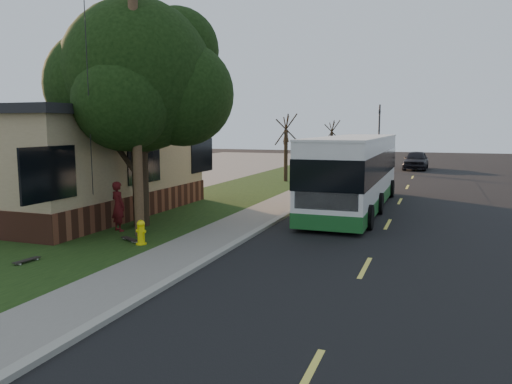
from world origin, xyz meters
TOP-DOWN VIEW (x-y plane):
  - ground at (0.00, 0.00)m, footprint 120.00×120.00m
  - road at (4.00, 10.00)m, footprint 8.00×80.00m
  - curb at (0.00, 10.00)m, footprint 0.25×80.00m
  - sidewalk at (-1.00, 10.00)m, footprint 2.00×80.00m
  - grass_verge at (-4.50, 10.00)m, footprint 5.00×80.00m
  - building_lot at (-14.50, 10.00)m, footprint 15.00×80.00m
  - fire_hydrant at (-2.60, 0.00)m, footprint 0.32×0.32m
  - utility_pole at (-3.31, 0.99)m, footprint 2.86×3.21m
  - leafy_tree at (-4.17, 2.65)m, footprint 6.30×6.00m
  - bare_tree_near at (-3.50, 18.00)m, footprint 1.38×1.21m
  - bare_tree_far at (-3.00, 30.00)m, footprint 1.38×1.21m
  - traffic_signal at (0.50, 34.00)m, footprint 0.18×0.22m
  - transit_bus at (2.26, 9.04)m, footprint 2.67×11.58m
  - skateboarder at (-4.38, 1.40)m, footprint 0.72×0.62m
  - skateboard_main at (-4.29, -2.72)m, footprint 0.26×0.77m
  - skateboard_spare at (-3.17, 0.25)m, footprint 0.83×0.57m
  - dumpster at (-9.50, 7.64)m, footprint 1.33×1.08m
  - distant_car at (3.92, 30.77)m, footprint 2.01×4.66m

SIDE VIEW (x-z plane):
  - ground at x=0.00m, z-range 0.00..0.00m
  - road at x=4.00m, z-range 0.00..0.01m
  - building_lot at x=-14.50m, z-range 0.00..0.04m
  - grass_verge at x=-4.50m, z-range 0.00..0.07m
  - sidewalk at x=-1.00m, z-range 0.00..0.08m
  - curb at x=0.00m, z-range 0.00..0.12m
  - skateboard_main at x=-4.29m, z-range 0.09..0.16m
  - skateboard_spare at x=-3.17m, z-range 0.09..0.17m
  - fire_hydrant at x=-2.60m, z-range 0.06..0.80m
  - dumpster at x=-9.50m, z-range 0.04..1.18m
  - distant_car at x=3.92m, z-range 0.00..1.57m
  - skateboarder at x=-4.38m, z-range 0.07..1.75m
  - transit_bus at x=2.26m, z-range 0.10..3.24m
  - bare_tree_far at x=-3.00m, z-range -0.01..4.02m
  - bare_tree_near at x=-3.50m, z-range 0.00..4.30m
  - traffic_signal at x=0.50m, z-range 0.41..5.91m
  - utility_pole at x=-3.31m, z-range 0.10..9.17m
  - leafy_tree at x=-4.17m, z-range 1.27..9.07m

